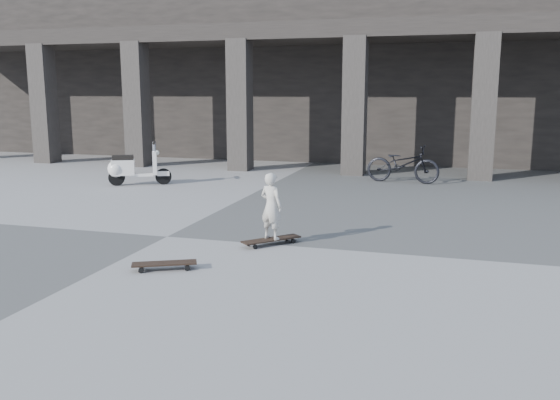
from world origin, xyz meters
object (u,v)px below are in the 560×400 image
(scooter, at_px, (129,168))
(bicycle, at_px, (403,164))
(child, at_px, (271,206))
(longboard, at_px, (271,240))
(skateboard_spare, at_px, (164,264))

(scooter, xyz_separation_m, bicycle, (6.87, 2.52, 0.06))
(child, bearing_deg, scooter, -21.57)
(child, xyz_separation_m, bicycle, (1.46, 7.31, -0.13))
(longboard, distance_m, skateboard_spare, 2.01)
(skateboard_spare, relative_size, bicycle, 0.46)
(skateboard_spare, bearing_deg, scooter, 97.60)
(skateboard_spare, relative_size, scooter, 0.59)
(child, height_order, scooter, child)
(skateboard_spare, height_order, child, child)
(longboard, height_order, bicycle, bicycle)
(skateboard_spare, distance_m, scooter, 7.87)
(longboard, distance_m, scooter, 7.24)
(skateboard_spare, height_order, scooter, scooter)
(longboard, xyz_separation_m, child, (0.00, 0.00, 0.56))
(skateboard_spare, bearing_deg, child, 33.00)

